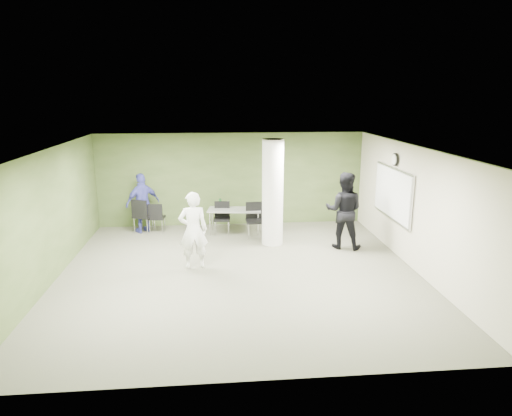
{
  "coord_description": "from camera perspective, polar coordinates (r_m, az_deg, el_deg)",
  "views": [
    {
      "loc": [
        -0.52,
        -9.6,
        3.92
      ],
      "look_at": [
        0.47,
        1.0,
        1.25
      ],
      "focal_mm": 32.0,
      "sensor_mm": 36.0,
      "label": 1
    }
  ],
  "objects": [
    {
      "name": "whiteboard",
      "position": [
        11.92,
        16.69,
        1.78
      ],
      "size": [
        0.05,
        2.3,
        1.3
      ],
      "color": "silver",
      "rests_on": "wall_right_cream"
    },
    {
      "name": "folding_table",
      "position": [
        13.06,
        -2.75,
        -0.32
      ],
      "size": [
        1.59,
        0.85,
        0.97
      ],
      "rotation": [
        0.0,
        0.0,
        -0.13
      ],
      "color": "gray",
      "rests_on": "floor"
    },
    {
      "name": "chair_table_left",
      "position": [
        13.1,
        -4.27,
        -0.91
      ],
      "size": [
        0.49,
        0.49,
        0.92
      ],
      "rotation": [
        0.0,
        0.0,
        -0.07
      ],
      "color": "black",
      "rests_on": "floor"
    },
    {
      "name": "chair_back_left",
      "position": [
        13.45,
        -14.05,
        -0.65
      ],
      "size": [
        0.66,
        0.66,
        1.02
      ],
      "rotation": [
        0.0,
        0.0,
        2.75
      ],
      "color": "black",
      "rests_on": "floor"
    },
    {
      "name": "floor",
      "position": [
        10.38,
        -2.08,
        -8.11
      ],
      "size": [
        8.0,
        8.0,
        0.0
      ],
      "primitive_type": "plane",
      "color": "#4C4A3C",
      "rests_on": "ground"
    },
    {
      "name": "man_black",
      "position": [
        11.95,
        10.93,
        -0.31
      ],
      "size": [
        1.17,
        1.04,
        2.0
      ],
      "primitive_type": "imported",
      "rotation": [
        0.0,
        0.0,
        2.8
      ],
      "color": "black",
      "rests_on": "floor"
    },
    {
      "name": "column",
      "position": [
        11.96,
        2.1,
        1.93
      ],
      "size": [
        0.56,
        0.56,
        2.8
      ],
      "primitive_type": "cylinder",
      "color": "silver",
      "rests_on": "floor"
    },
    {
      "name": "wall_left",
      "position": [
        10.52,
        -24.47,
        -1.07
      ],
      "size": [
        0.02,
        8.0,
        2.8
      ],
      "primitive_type": "cube",
      "color": "#3D5025",
      "rests_on": "floor"
    },
    {
      "name": "woman_white",
      "position": [
        10.48,
        -7.85,
        -2.79
      ],
      "size": [
        0.71,
        0.51,
        1.8
      ],
      "primitive_type": "imported",
      "rotation": [
        0.0,
        0.0,
        3.27
      ],
      "color": "white",
      "rests_on": "floor"
    },
    {
      "name": "ceiling",
      "position": [
        9.68,
        -2.23,
        7.43
      ],
      "size": [
        8.0,
        8.0,
        0.0
      ],
      "primitive_type": "plane",
      "rotation": [
        3.14,
        0.0,
        0.0
      ],
      "color": "white",
      "rests_on": "wall_back"
    },
    {
      "name": "chair_table_right",
      "position": [
        12.76,
        -0.18,
        -1.13
      ],
      "size": [
        0.5,
        0.5,
        0.97
      ],
      "rotation": [
        0.0,
        0.0,
        0.04
      ],
      "color": "black",
      "rests_on": "floor"
    },
    {
      "name": "wall_right_cream",
      "position": [
        10.9,
        19.34,
        -0.08
      ],
      "size": [
        0.02,
        8.0,
        2.8
      ],
      "primitive_type": "cube",
      "color": "beige",
      "rests_on": "floor"
    },
    {
      "name": "wall_clock",
      "position": [
        11.78,
        16.98,
        5.82
      ],
      "size": [
        0.06,
        0.32,
        0.32
      ],
      "color": "black",
      "rests_on": "wall_right_cream"
    },
    {
      "name": "man_blue",
      "position": [
        13.51,
        -13.98,
        0.61
      ],
      "size": [
        1.08,
        0.91,
        1.73
      ],
      "primitive_type": "imported",
      "rotation": [
        0.0,
        0.0,
        3.72
      ],
      "color": "#4043A0",
      "rests_on": "floor"
    },
    {
      "name": "wall_back",
      "position": [
        13.84,
        -3.08,
        3.59
      ],
      "size": [
        8.0,
        2.8,
        0.02
      ],
      "primitive_type": "cube",
      "rotation": [
        1.57,
        0.0,
        0.0
      ],
      "color": "#3D5025",
      "rests_on": "floor"
    },
    {
      "name": "wastebasket",
      "position": [
        13.64,
        -8.18,
        -2.08
      ],
      "size": [
        0.26,
        0.26,
        0.3
      ],
      "primitive_type": "cylinder",
      "color": "#4C4C4C",
      "rests_on": "floor"
    },
    {
      "name": "chair_back_right",
      "position": [
        13.44,
        -12.37,
        -0.93
      ],
      "size": [
        0.48,
        0.48,
        0.88
      ],
      "rotation": [
        0.0,
        0.0,
        3.04
      ],
      "color": "black",
      "rests_on": "floor"
    }
  ]
}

